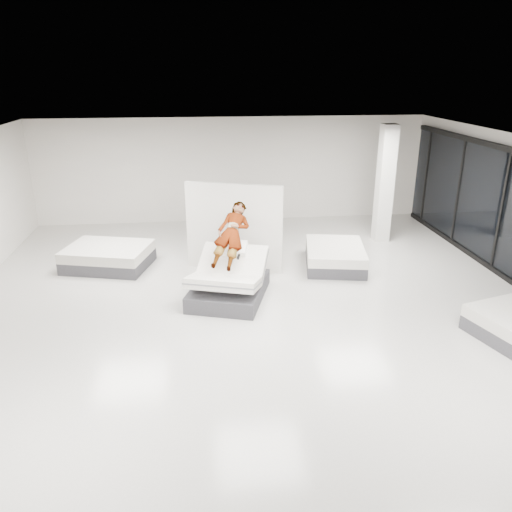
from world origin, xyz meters
name	(u,v)px	position (x,y,z in m)	size (l,w,h in m)	color
room	(259,244)	(0.00, 0.00, 1.60)	(14.00, 14.04, 3.20)	beige
hero_bed	(229,282)	(-0.49, 1.20, 0.35)	(1.92, 2.23, 1.07)	#3C3B41
person	(232,241)	(-0.39, 1.49, 1.16)	(0.62, 0.41, 1.71)	slate
remote	(238,257)	(-0.29, 1.09, 0.96)	(0.05, 0.14, 0.03)	black
divider_panel	(234,228)	(-0.26, 2.78, 1.05)	(2.31, 0.11, 2.10)	silver
flat_bed_right_far	(335,256)	(2.21, 2.73, 0.25)	(1.68, 2.05, 0.50)	#3C3B41
flat_bed_left_far	(108,257)	(-3.30, 3.29, 0.26)	(2.23, 1.89, 0.53)	#3C3B41
column	(385,184)	(4.00, 4.50, 1.60)	(0.40, 0.40, 3.20)	silver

